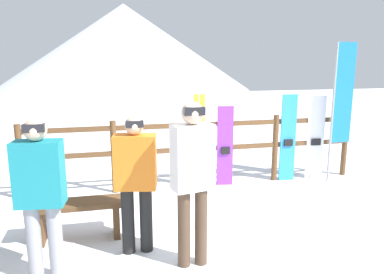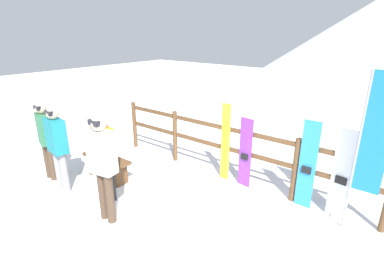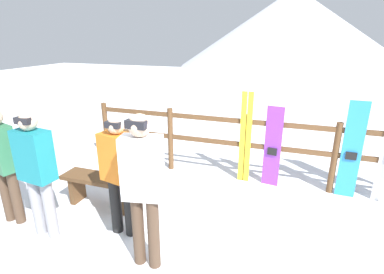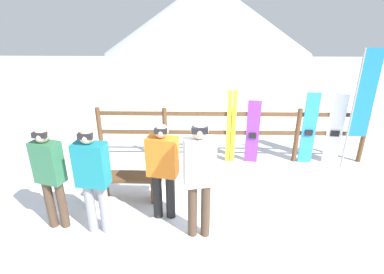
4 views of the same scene
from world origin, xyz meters
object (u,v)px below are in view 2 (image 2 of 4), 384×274
object	(u,v)px
person_white	(103,162)
ski_pair_yellow	(225,143)
snowboard_white	(342,176)
snowboard_purple	(245,153)
snowboard_blue	(307,166)
person_orange	(105,153)
rental_flag	(369,142)
bench	(107,163)
person_plaid_green	(45,136)
person_teal	(57,144)

from	to	relation	value
person_white	ski_pair_yellow	bearing A→B (deg)	74.32
ski_pair_yellow	snowboard_white	size ratio (longest dim) A/B	1.05
snowboard_purple	snowboard_blue	bearing A→B (deg)	0.01
person_white	ski_pair_yellow	xyz separation A→B (m)	(0.68, 2.42, -0.24)
person_orange	snowboard_white	distance (m)	3.97
rental_flag	person_orange	bearing A→B (deg)	-154.43
snowboard_white	snowboard_purple	bearing A→B (deg)	-180.00
person_orange	snowboard_blue	world-z (taller)	person_orange
person_orange	snowboard_white	size ratio (longest dim) A/B	1.03
bench	person_plaid_green	bearing A→B (deg)	-141.54
person_teal	snowboard_blue	world-z (taller)	person_teal
bench	snowboard_purple	bearing A→B (deg)	32.98
bench	snowboard_purple	distance (m)	2.84
person_orange	ski_pair_yellow	world-z (taller)	ski_pair_yellow
ski_pair_yellow	snowboard_white	xyz separation A→B (m)	(2.20, -0.00, -0.04)
bench	snowboard_purple	size ratio (longest dim) A/B	0.84
snowboard_blue	snowboard_white	bearing A→B (deg)	-0.00
snowboard_blue	snowboard_white	distance (m)	0.55
snowboard_blue	person_orange	bearing A→B (deg)	-145.27
person_teal	person_plaid_green	size ratio (longest dim) A/B	1.02
person_orange	bench	bearing A→B (deg)	145.30
snowboard_white	rental_flag	bearing A→B (deg)	-35.38
snowboard_white	person_white	bearing A→B (deg)	-140.01
bench	snowboard_blue	world-z (taller)	snowboard_blue
snowboard_white	bench	bearing A→B (deg)	-159.48
ski_pair_yellow	snowboard_blue	xyz separation A→B (m)	(1.65, -0.00, -0.02)
rental_flag	person_plaid_green	bearing A→B (deg)	-158.88
bench	person_white	distance (m)	1.65
snowboard_white	person_teal	bearing A→B (deg)	-151.62
person_white	snowboard_blue	size ratio (longest dim) A/B	1.12
person_teal	person_plaid_green	world-z (taller)	person_teal
person_orange	person_teal	bearing A→B (deg)	-158.83
person_orange	ski_pair_yellow	xyz separation A→B (m)	(1.23, 2.00, -0.10)
person_white	snowboard_blue	distance (m)	3.36
snowboard_purple	rental_flag	bearing A→B (deg)	-5.95
person_teal	rental_flag	size ratio (longest dim) A/B	0.67
snowboard_purple	snowboard_white	world-z (taller)	snowboard_white
person_teal	person_plaid_green	distance (m)	0.66
person_plaid_green	snowboard_white	distance (m)	5.51
person_teal	person_orange	world-z (taller)	person_teal
person_teal	rental_flag	xyz separation A→B (m)	(4.66, 2.15, 0.52)
snowboard_blue	person_teal	bearing A→B (deg)	-148.28
person_teal	person_orange	size ratio (longest dim) A/B	1.04
person_teal	rental_flag	bearing A→B (deg)	24.71
bench	rental_flag	size ratio (longest dim) A/B	0.48
person_white	ski_pair_yellow	world-z (taller)	person_white
snowboard_blue	bench	bearing A→B (deg)	-156.63
ski_pair_yellow	snowboard_white	bearing A→B (deg)	-0.09
ski_pair_yellow	rental_flag	distance (m)	2.59
ski_pair_yellow	snowboard_purple	distance (m)	0.48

